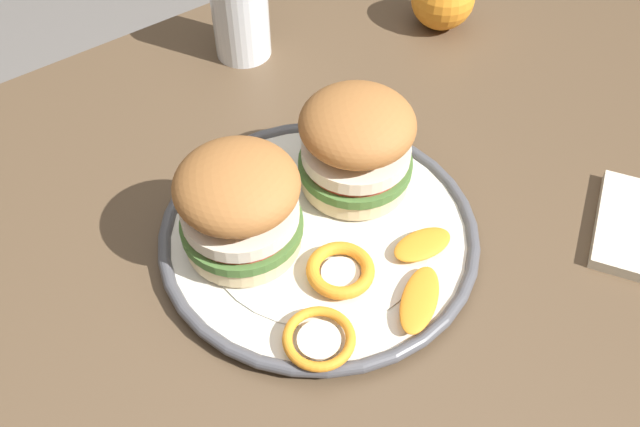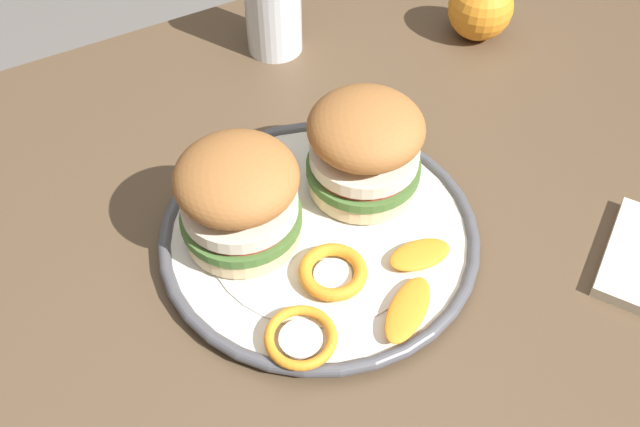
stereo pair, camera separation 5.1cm
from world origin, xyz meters
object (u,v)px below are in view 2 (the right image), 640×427
(dinner_plate, at_px, (320,235))
(drinking_glass, at_px, (273,7))
(sandwich_half_left, at_px, (239,196))
(whole_orange, at_px, (480,8))
(dining_table, at_px, (306,303))
(sandwich_half_right, at_px, (365,146))

(dinner_plate, bearing_deg, drinking_glass, 71.01)
(sandwich_half_left, bearing_deg, whole_orange, 22.23)
(drinking_glass, bearing_deg, sandwich_half_left, -122.19)
(dining_table, height_order, dinner_plate, dinner_plate)
(sandwich_half_right, distance_m, whole_orange, 0.31)
(whole_orange, bearing_deg, dinner_plate, -149.87)
(whole_orange, bearing_deg, sandwich_half_right, -148.70)
(sandwich_half_right, distance_m, drinking_glass, 0.26)
(sandwich_half_left, relative_size, drinking_glass, 0.88)
(dinner_plate, height_order, whole_orange, whole_orange)
(dining_table, relative_size, whole_orange, 17.95)
(drinking_glass, bearing_deg, dining_table, -111.89)
(dining_table, xyz_separation_m, drinking_glass, (0.12, 0.29, 0.15))
(dinner_plate, xyz_separation_m, sandwich_half_left, (-0.06, 0.03, 0.06))
(dinner_plate, bearing_deg, sandwich_half_right, 24.96)
(dining_table, height_order, sandwich_half_left, sandwich_half_left)
(dinner_plate, height_order, sandwich_half_right, sandwich_half_right)
(drinking_glass, relative_size, whole_orange, 1.59)
(sandwich_half_left, height_order, sandwich_half_right, same)
(sandwich_half_right, bearing_deg, whole_orange, 31.30)
(sandwich_half_left, bearing_deg, sandwich_half_right, -0.35)
(sandwich_half_left, xyz_separation_m, sandwich_half_right, (0.13, -0.00, 0.00))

